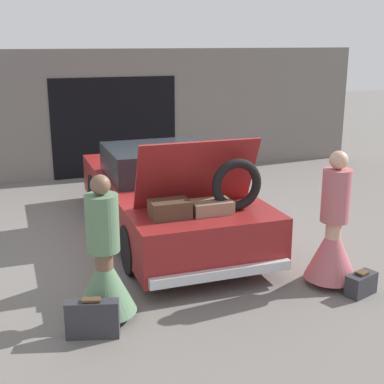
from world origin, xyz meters
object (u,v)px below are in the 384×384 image
(person_left, at_px, (104,269))
(suitcase_beside_left_person, at_px, (92,319))
(suitcase_beside_right_person, at_px, (361,284))
(car, at_px, (165,195))
(person_right, at_px, (333,238))

(person_left, xyz_separation_m, suitcase_beside_left_person, (-0.21, -0.36, -0.37))
(person_left, distance_m, suitcase_beside_right_person, 3.08)
(car, height_order, person_right, car)
(car, xyz_separation_m, person_right, (1.42, -2.54, -0.00))
(car, xyz_separation_m, suitcase_beside_right_person, (1.59, -2.94, -0.47))
(car, bearing_deg, suitcase_beside_right_person, -61.51)
(suitcase_beside_right_person, bearing_deg, suitcase_beside_left_person, 178.13)
(car, relative_size, person_right, 2.80)
(car, bearing_deg, person_left, -119.90)
(car, distance_m, person_right, 2.91)
(person_right, relative_size, suitcase_beside_left_person, 3.02)
(person_left, bearing_deg, person_right, 101.00)
(person_right, bearing_deg, person_left, 98.92)
(suitcase_beside_right_person, bearing_deg, car, 118.49)
(car, height_order, suitcase_beside_left_person, car)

